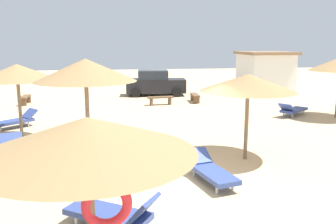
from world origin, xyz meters
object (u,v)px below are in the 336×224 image
at_px(bench_2, 25,98).
at_px(lounger_6, 293,110).
at_px(lounger_2, 210,170).
at_px(lounger_4, 13,154).
at_px(lounger_1, 114,213).
at_px(parasol_5, 17,72).
at_px(parked_car, 155,83).
at_px(bench_1, 195,96).
at_px(beach_cabana, 265,71).
at_px(bench_0, 161,99).
at_px(parasol_1, 88,137).
at_px(parasol_4, 86,70).
at_px(parasol_2, 248,83).
at_px(lounger_5, 15,120).

bearing_deg(bench_2, lounger_6, -22.10).
height_order(lounger_2, lounger_4, lounger_4).
bearing_deg(lounger_2, lounger_1, -140.62).
xyz_separation_m(parasol_5, parked_car, (6.22, 10.76, -1.68)).
distance_m(bench_1, bench_2, 10.04).
relative_size(lounger_4, bench_2, 1.31).
relative_size(lounger_6, parked_car, 0.46).
bearing_deg(beach_cabana, parked_car, -170.91).
relative_size(parasol_5, bench_0, 1.84).
height_order(parasol_5, lounger_6, parasol_5).
bearing_deg(bench_0, parasol_1, -101.17).
bearing_deg(parked_car, lounger_2, -91.75).
relative_size(parasol_5, bench_1, 1.85).
xyz_separation_m(parasol_4, bench_1, (5.67, 10.50, -2.42)).
distance_m(lounger_1, bench_1, 15.23).
bearing_deg(parasol_2, lounger_6, 51.43).
height_order(bench_0, bench_2, same).
height_order(lounger_4, parked_car, parked_car).
distance_m(lounger_1, beach_cabana, 22.18).
relative_size(parked_car, beach_cabana, 1.00).
bearing_deg(lounger_1, beach_cabana, 58.95).
bearing_deg(bench_1, lounger_2, -101.48).
bearing_deg(bench_1, parasol_5, -137.57).
relative_size(bench_0, bench_2, 1.02).
bearing_deg(parasol_1, parasol_4, 94.05).
xyz_separation_m(parasol_4, beach_cabana, (12.12, 15.08, -1.29)).
bearing_deg(parasol_1, bench_1, 71.97).
bearing_deg(lounger_2, bench_2, 119.70).
relative_size(parasol_2, bench_0, 1.88).
xyz_separation_m(parasol_4, lounger_4, (-2.22, 0.33, -2.44)).
distance_m(parasol_4, bench_1, 12.18).
distance_m(parasol_4, lounger_5, 6.62).
height_order(parasol_2, beach_cabana, beach_cabana).
relative_size(parasol_5, lounger_5, 1.53).
bearing_deg(bench_2, parasol_5, -78.06).
distance_m(lounger_2, bench_0, 11.71).
bearing_deg(lounger_6, parasol_4, -149.08).
distance_m(parasol_4, bench_2, 12.32).
distance_m(lounger_1, bench_2, 15.98).
height_order(lounger_2, lounger_6, lounger_6).
relative_size(parasol_5, parked_car, 0.68).
relative_size(lounger_4, lounger_6, 1.03).
bearing_deg(bench_0, bench_2, 169.51).
relative_size(parasol_2, lounger_5, 1.56).
bearing_deg(lounger_1, parasol_4, 100.11).
height_order(parasol_5, lounger_5, parasol_5).
bearing_deg(parked_car, parasol_2, -85.51).
distance_m(parasol_2, lounger_1, 5.80).
xyz_separation_m(parasol_1, bench_1, (5.27, 16.18, -1.96)).
height_order(parked_car, beach_cabana, beach_cabana).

